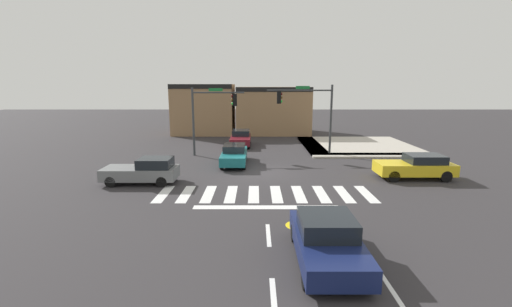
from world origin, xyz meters
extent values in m
plane|color=#302D30|center=(0.00, 0.00, 0.00)|extent=(120.00, 120.00, 0.00)
cube|color=silver|center=(-5.32, -4.50, 0.00)|extent=(0.55, 2.91, 0.01)
cube|color=silver|center=(-4.14, -4.50, 0.00)|extent=(0.55, 2.91, 0.01)
cube|color=silver|center=(-2.96, -4.50, 0.00)|extent=(0.55, 2.91, 0.01)
cube|color=silver|center=(-1.77, -4.50, 0.00)|extent=(0.55, 2.91, 0.01)
cube|color=silver|center=(-0.59, -4.50, 0.00)|extent=(0.55, 2.91, 0.01)
cube|color=silver|center=(0.59, -4.50, 0.00)|extent=(0.55, 2.91, 0.01)
cube|color=silver|center=(1.77, -4.50, 0.00)|extent=(0.55, 2.91, 0.01)
cube|color=silver|center=(2.96, -4.50, 0.00)|extent=(0.55, 2.91, 0.01)
cube|color=silver|center=(4.14, -4.50, 0.00)|extent=(0.55, 2.91, 0.01)
cube|color=silver|center=(5.32, -4.50, 0.00)|extent=(0.55, 2.91, 0.01)
cube|color=white|center=(0.00, -6.50, 0.00)|extent=(6.80, 0.50, 0.01)
cube|color=white|center=(0.00, -9.50, 0.00)|extent=(0.16, 2.00, 0.01)
cube|color=white|center=(0.00, -13.50, 0.00)|extent=(0.16, 2.00, 0.01)
cylinder|color=yellow|center=(1.22, -8.61, 0.00)|extent=(1.00, 1.00, 0.01)
cylinder|color=white|center=(1.00, -8.61, 0.01)|extent=(0.16, 0.16, 0.00)
cylinder|color=white|center=(1.45, -8.61, 0.01)|extent=(0.16, 0.16, 0.00)
cube|color=white|center=(1.22, -8.61, 0.01)|extent=(0.45, 0.04, 0.00)
cube|color=#B2AA9E|center=(9.00, 5.20, 0.07)|extent=(10.00, 1.60, 0.15)
cube|color=#B2AA9E|center=(4.80, 10.00, 0.07)|extent=(1.60, 10.00, 0.15)
cube|color=#B2AA9E|center=(9.00, 10.00, 0.07)|extent=(10.00, 10.00, 0.15)
cube|color=#93704C|center=(-6.56, 19.05, 2.86)|extent=(6.88, 6.10, 5.73)
cube|color=black|center=(-6.56, 16.20, 5.48)|extent=(6.88, 0.50, 0.50)
cube|color=#93704C|center=(1.53, 19.14, 2.71)|extent=(8.41, 6.28, 5.41)
cube|color=black|center=(1.53, 16.20, 5.16)|extent=(8.41, 0.50, 0.50)
cylinder|color=#383A3D|center=(-5.48, 5.64, 2.72)|extent=(0.18, 0.18, 5.44)
cylinder|color=#383A3D|center=(-3.44, 5.64, 5.04)|extent=(4.09, 0.12, 0.12)
cube|color=black|center=(-2.14, 5.64, 4.46)|extent=(0.32, 0.32, 0.95)
sphere|color=#470A0A|center=(-2.31, 5.64, 4.76)|extent=(0.22, 0.22, 0.22)
sphere|color=#4C330C|center=(-2.31, 5.64, 4.46)|extent=(0.22, 0.22, 0.22)
sphere|color=#1ED833|center=(-2.31, 5.64, 4.17)|extent=(0.22, 0.22, 0.22)
cube|color=#197233|center=(-3.64, 5.64, 5.26)|extent=(1.10, 0.03, 0.24)
cylinder|color=#383A3D|center=(5.54, 5.84, 2.83)|extent=(0.18, 0.18, 5.65)
cylinder|color=#383A3D|center=(2.97, 5.84, 5.21)|extent=(5.15, 0.12, 0.12)
cube|color=black|center=(1.35, 5.84, 4.63)|extent=(0.32, 0.32, 0.95)
sphere|color=#470A0A|center=(1.52, 5.84, 4.93)|extent=(0.22, 0.22, 0.22)
sphere|color=#4C330C|center=(1.52, 5.84, 4.63)|extent=(0.22, 0.22, 0.22)
sphere|color=#1ED833|center=(1.52, 5.84, 4.34)|extent=(0.22, 0.22, 0.22)
cube|color=#197233|center=(3.22, 5.84, 5.43)|extent=(1.10, 0.03, 0.24)
cube|color=#196B70|center=(-2.04, 2.48, 0.60)|extent=(1.72, 4.75, 0.63)
cube|color=black|center=(-2.04, 2.71, 1.15)|extent=(1.52, 2.13, 0.48)
cylinder|color=black|center=(-1.29, 0.87, 0.32)|extent=(0.22, 0.63, 0.63)
cylinder|color=black|center=(-2.79, 0.87, 0.32)|extent=(0.22, 0.63, 0.63)
cylinder|color=black|center=(-1.29, 4.10, 0.32)|extent=(0.22, 0.63, 0.63)
cylinder|color=black|center=(-2.79, 4.10, 0.32)|extent=(0.22, 0.63, 0.63)
cube|color=gold|center=(9.15, -1.42, 0.65)|extent=(4.51, 1.86, 0.68)
cube|color=black|center=(9.74, -1.42, 1.23)|extent=(2.11, 1.64, 0.49)
cylinder|color=black|center=(7.62, -2.24, 0.34)|extent=(0.68, 0.22, 0.68)
cylinder|color=black|center=(7.62, -0.60, 0.34)|extent=(0.68, 0.22, 0.68)
cylinder|color=black|center=(10.68, -2.24, 0.34)|extent=(0.68, 0.22, 0.68)
cylinder|color=black|center=(10.68, -0.60, 0.34)|extent=(0.68, 0.22, 0.68)
cube|color=#141E4C|center=(1.80, -11.51, 0.60)|extent=(1.95, 4.40, 0.65)
cube|color=black|center=(1.80, -11.36, 1.21)|extent=(1.72, 1.88, 0.57)
cylinder|color=black|center=(0.93, -10.02, 0.31)|extent=(0.22, 0.61, 0.61)
cylinder|color=black|center=(2.66, -10.02, 0.31)|extent=(0.22, 0.61, 0.61)
cylinder|color=black|center=(0.93, -13.01, 0.31)|extent=(0.22, 0.61, 0.61)
cylinder|color=black|center=(2.66, -13.01, 0.31)|extent=(0.22, 0.61, 0.61)
cube|color=slate|center=(-7.16, -2.46, 0.61)|extent=(4.20, 1.79, 0.67)
cube|color=black|center=(-6.26, -2.46, 1.22)|extent=(1.85, 1.58, 0.55)
cylinder|color=black|center=(-8.59, -3.25, 0.30)|extent=(0.61, 0.22, 0.61)
cylinder|color=black|center=(-8.59, -1.67, 0.30)|extent=(0.61, 0.22, 0.61)
cylinder|color=black|center=(-5.74, -3.25, 0.30)|extent=(0.61, 0.22, 0.61)
cylinder|color=black|center=(-5.74, -1.67, 0.30)|extent=(0.61, 0.22, 0.61)
cube|color=maroon|center=(-1.91, 9.99, 0.60)|extent=(1.81, 4.26, 0.61)
cube|color=black|center=(-1.91, 10.80, 1.16)|extent=(1.60, 2.05, 0.51)
cylinder|color=black|center=(-1.11, 8.55, 0.33)|extent=(0.22, 0.66, 0.66)
cylinder|color=black|center=(-2.71, 8.55, 0.33)|extent=(0.22, 0.66, 0.66)
cylinder|color=black|center=(-1.11, 11.44, 0.33)|extent=(0.22, 0.66, 0.66)
cylinder|color=black|center=(-2.71, 11.44, 0.33)|extent=(0.22, 0.66, 0.66)
camera|label=1|loc=(-0.47, -21.68, 5.58)|focal=24.06mm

